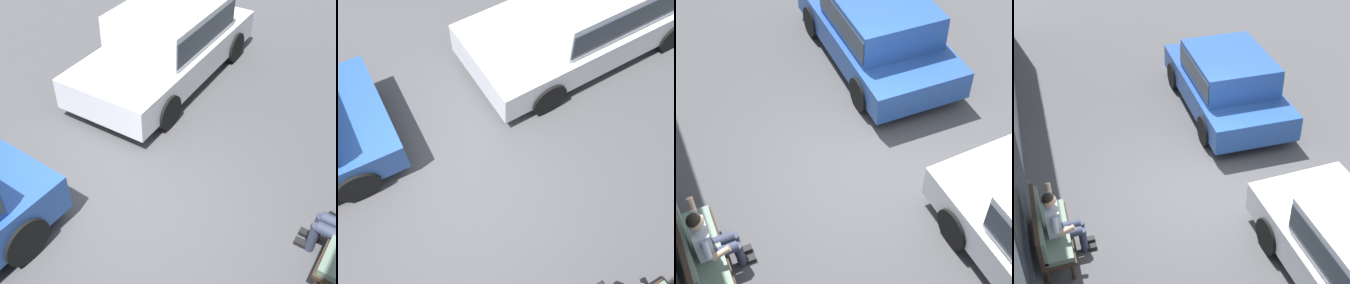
{
  "view_description": "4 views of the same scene",
  "coord_description": "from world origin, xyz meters",
  "views": [
    {
      "loc": [
        3.01,
        2.6,
        4.72
      ],
      "look_at": [
        -0.37,
        0.35,
        1.14
      ],
      "focal_mm": 45.0,
      "sensor_mm": 36.0,
      "label": 1
    },
    {
      "loc": [
        0.78,
        2.6,
        5.84
      ],
      "look_at": [
        -0.54,
        0.26,
        1.24
      ],
      "focal_mm": 45.0,
      "sensor_mm": 36.0,
      "label": 2
    },
    {
      "loc": [
        -4.96,
        2.6,
        6.6
      ],
      "look_at": [
        -0.14,
        0.4,
        0.97
      ],
      "focal_mm": 55.0,
      "sensor_mm": 36.0,
      "label": 3
    },
    {
      "loc": [
        -7.08,
        2.6,
        6.63
      ],
      "look_at": [
        -0.04,
        0.36,
        1.24
      ],
      "focal_mm": 55.0,
      "sensor_mm": 36.0,
      "label": 4
    }
  ],
  "objects": [
    {
      "name": "ground_plane",
      "position": [
        0.0,
        0.0,
        0.0
      ],
      "size": [
        60.0,
        60.0,
        0.0
      ],
      "primitive_type": "plane",
      "color": "#424244"
    },
    {
      "name": "parked_car_near",
      "position": [
        -3.19,
        -1.52,
        0.8
      ],
      "size": [
        4.38,
        2.03,
        1.48
      ],
      "color": "silver",
      "rests_on": "ground_plane"
    }
  ]
}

